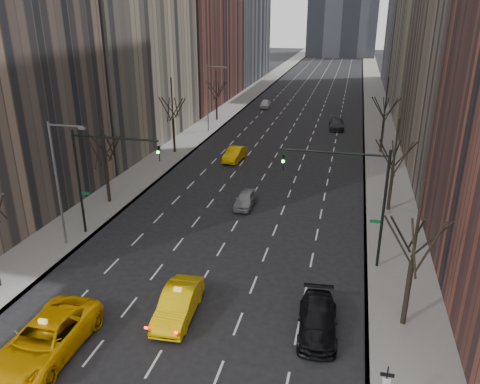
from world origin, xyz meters
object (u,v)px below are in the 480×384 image
Objects in this scene: silver_sedan_ahead at (245,199)px; parked_suv_black at (318,320)px; taxi_sedan at (178,304)px; taxi_suv at (46,339)px.

silver_sedan_ahead is 17.48m from parked_suv_black.
silver_sedan_ahead is at bearing 86.53° from taxi_sedan.
parked_suv_black is at bearing 0.34° from taxi_sedan.
parked_suv_black is at bearing -64.53° from silver_sedan_ahead.
taxi_suv is 13.81m from parked_suv_black.
taxi_suv is 1.33× the size of taxi_sedan.
taxi_suv reaches higher than taxi_sedan.
silver_sedan_ahead is at bearing 75.41° from taxi_suv.
taxi_sedan reaches higher than silver_sedan_ahead.
parked_suv_black is (7.58, -15.75, 0.06)m from silver_sedan_ahead.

